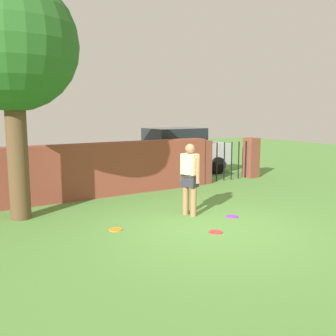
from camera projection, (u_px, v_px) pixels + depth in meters
ground_plane at (210, 228)px, 7.62m from camera, size 40.00×40.00×0.00m
brick_wall at (71, 172)px, 9.99m from camera, size 8.55×0.50×1.47m
tree at (11, 47)px, 7.79m from camera, size 2.76×2.76×5.08m
person at (190, 176)px, 8.46m from camera, size 0.31×0.52×1.62m
fence_gate at (228, 160)px, 12.92m from camera, size 2.62×0.44×1.40m
car at (174, 151)px, 14.16m from camera, size 4.23×1.97×1.72m
frisbee_red at (216, 232)px, 7.36m from camera, size 0.27×0.27×0.02m
frisbee_orange at (116, 229)px, 7.52m from camera, size 0.27×0.27×0.02m
frisbee_purple at (232, 217)px, 8.45m from camera, size 0.27×0.27×0.02m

